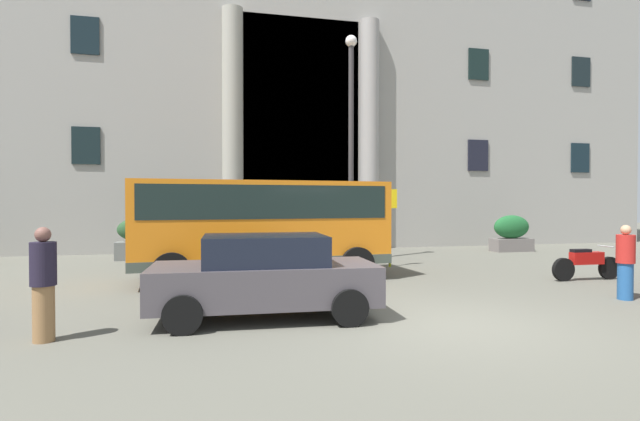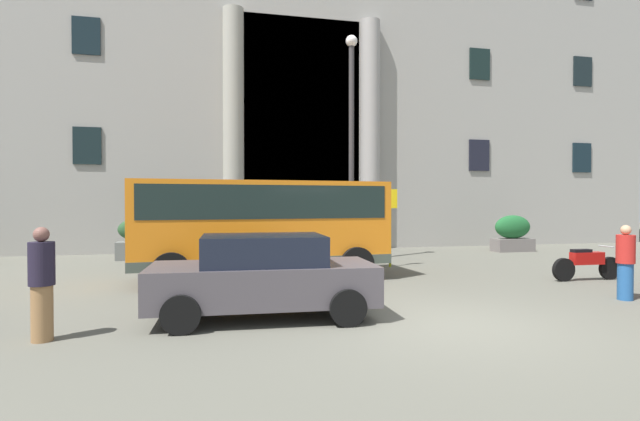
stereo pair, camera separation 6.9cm
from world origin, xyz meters
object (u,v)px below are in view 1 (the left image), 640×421
at_px(pedestrian_man_red_shirt, 43,284).
at_px(pedestrian_woman_with_bag, 625,262).
at_px(hedge_planter_entrance_left, 512,234).
at_px(parked_coupe_end, 265,276).
at_px(motorcycle_far_end, 585,263).
at_px(lamppost_plaza_centre, 351,130).
at_px(orange_minibus, 261,221).
at_px(bus_stop_sign, 390,219).
at_px(hedge_planter_east, 142,239).

height_order(pedestrian_man_red_shirt, pedestrian_woman_with_bag, pedestrian_man_red_shirt).
xyz_separation_m(hedge_planter_entrance_left, parked_coupe_end, (-11.38, -9.17, 0.02)).
relative_size(motorcycle_far_end, lamppost_plaza_centre, 0.26).
relative_size(orange_minibus, parked_coupe_end, 1.67).
height_order(pedestrian_woman_with_bag, lamppost_plaza_centre, lamppost_plaza_centre).
xyz_separation_m(hedge_planter_entrance_left, lamppost_plaza_centre, (-7.48, -1.64, 3.80)).
bearing_deg(bus_stop_sign, hedge_planter_east, 153.74).
height_order(hedge_planter_entrance_left, pedestrian_woman_with_bag, pedestrian_woman_with_bag).
bearing_deg(motorcycle_far_end, pedestrian_woman_with_bag, -114.36).
relative_size(hedge_planter_entrance_left, parked_coupe_end, 0.42).
xyz_separation_m(motorcycle_far_end, pedestrian_woman_with_bag, (-1.10, -2.32, 0.33)).
xyz_separation_m(pedestrian_woman_with_bag, lamppost_plaza_centre, (-3.65, 7.70, 3.74)).
distance_m(motorcycle_far_end, pedestrian_man_red_shirt, 12.33).
relative_size(bus_stop_sign, hedge_planter_east, 1.41).
bearing_deg(hedge_planter_east, pedestrian_man_red_shirt, -90.63).
bearing_deg(pedestrian_woman_with_bag, pedestrian_man_red_shirt, -155.10).
bearing_deg(bus_stop_sign, orange_minibus, -160.50).
relative_size(hedge_planter_entrance_left, lamppost_plaza_centre, 0.21).
bearing_deg(parked_coupe_end, pedestrian_man_red_shirt, -165.42).
height_order(hedge_planter_entrance_left, pedestrian_man_red_shirt, pedestrian_man_red_shirt).
bearing_deg(pedestrian_man_red_shirt, bus_stop_sign, -92.94).
bearing_deg(pedestrian_woman_with_bag, motorcycle_far_end, 86.64).
bearing_deg(motorcycle_far_end, hedge_planter_entrance_left, 69.82).
height_order(hedge_planter_entrance_left, motorcycle_far_end, hedge_planter_entrance_left).
distance_m(hedge_planter_entrance_left, parked_coupe_end, 14.62).
bearing_deg(parked_coupe_end, hedge_planter_entrance_left, 41.45).
bearing_deg(orange_minibus, hedge_planter_entrance_left, 20.25).
relative_size(orange_minibus, hedge_planter_east, 3.82).
distance_m(pedestrian_woman_with_bag, lamppost_plaza_centre, 9.30).
height_order(orange_minibus, motorcycle_far_end, orange_minibus).
bearing_deg(pedestrian_woman_with_bag, hedge_planter_east, 159.59).
distance_m(orange_minibus, pedestrian_man_red_shirt, 6.30).
bearing_deg(hedge_planter_east, hedge_planter_entrance_left, -2.06).
distance_m(hedge_planter_entrance_left, hedge_planter_east, 14.61).
xyz_separation_m(hedge_planter_east, pedestrian_man_red_shirt, (-0.12, -10.40, 0.12)).
bearing_deg(motorcycle_far_end, hedge_planter_east, 148.64).
bearing_deg(motorcycle_far_end, orange_minibus, 166.41).
bearing_deg(hedge_planter_east, parked_coupe_end, -71.64).
relative_size(bus_stop_sign, pedestrian_man_red_shirt, 1.46).
distance_m(hedge_planter_east, lamppost_plaza_centre, 8.36).
xyz_separation_m(parked_coupe_end, pedestrian_woman_with_bag, (7.56, -0.17, 0.04)).
distance_m(hedge_planter_east, parked_coupe_end, 10.21).
bearing_deg(parked_coupe_end, orange_minibus, 86.97).
bearing_deg(parked_coupe_end, hedge_planter_east, 110.96).
distance_m(bus_stop_sign, lamppost_plaza_centre, 3.54).
bearing_deg(bus_stop_sign, pedestrian_man_red_shirt, -140.84).
xyz_separation_m(hedge_planter_east, pedestrian_woman_with_bag, (10.77, -9.86, 0.06)).
bearing_deg(bus_stop_sign, lamppost_plaza_centre, 113.77).
bearing_deg(hedge_planter_east, orange_minibus, -55.95).
height_order(motorcycle_far_end, pedestrian_woman_with_bag, pedestrian_woman_with_bag).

